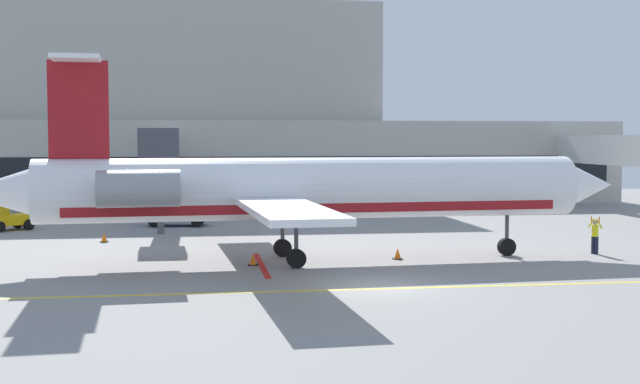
# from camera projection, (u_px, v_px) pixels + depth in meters

# --- Properties ---
(ground) EXTENTS (120.00, 120.00, 0.11)m
(ground) POSITION_uv_depth(u_px,v_px,m) (379.00, 288.00, 34.41)
(ground) COLOR gray
(terminal_building) EXTENTS (78.30, 13.31, 18.65)m
(terminal_building) POSITION_uv_depth(u_px,v_px,m) (185.00, 128.00, 79.19)
(terminal_building) COLOR #B7B2A8
(terminal_building) RESTS_ON ground
(jet_bridge_west) EXTENTS (2.40, 22.24, 6.59)m
(jet_bridge_west) POSITION_uv_depth(u_px,v_px,m) (164.00, 149.00, 60.47)
(jet_bridge_west) COLOR silver
(jet_bridge_west) RESTS_ON ground
(jet_bridge_east) EXTENTS (2.40, 21.29, 6.35)m
(jet_bridge_east) POSITION_uv_depth(u_px,v_px,m) (627.00, 151.00, 66.09)
(jet_bridge_east) COLOR silver
(jet_bridge_east) RESTS_ON ground
(regional_jet) EXTENTS (32.31, 24.54, 9.63)m
(regional_jet) POSITION_uv_depth(u_px,v_px,m) (303.00, 189.00, 41.05)
(regional_jet) COLOR white
(regional_jet) RESTS_ON ground
(baggage_tug) EXTENTS (4.30, 2.58, 2.39)m
(baggage_tug) POSITION_uv_depth(u_px,v_px,m) (170.00, 210.00, 58.02)
(baggage_tug) COLOR #1E4CB2
(baggage_tug) RESTS_ON ground
(pushback_tractor) EXTENTS (3.25, 3.09, 2.32)m
(pushback_tractor) POSITION_uv_depth(u_px,v_px,m) (4.00, 215.00, 55.09)
(pushback_tractor) COLOR #E5B20C
(pushback_tractor) RESTS_ON ground
(fuel_tank) EXTENTS (7.16, 3.16, 2.70)m
(fuel_tank) POSITION_uv_depth(u_px,v_px,m) (42.00, 199.00, 62.31)
(fuel_tank) COLOR white
(fuel_tank) RESTS_ON ground
(marshaller) EXTENTS (0.56, 0.72, 1.95)m
(marshaller) POSITION_uv_depth(u_px,v_px,m) (595.00, 235.00, 44.03)
(marshaller) COLOR #191E33
(marshaller) RESTS_ON ground
(safety_cone_alpha) EXTENTS (0.47, 0.47, 0.55)m
(safety_cone_alpha) POSITION_uv_depth(u_px,v_px,m) (104.00, 238.00, 49.00)
(safety_cone_alpha) COLOR orange
(safety_cone_alpha) RESTS_ON ground
(safety_cone_bravo) EXTENTS (0.47, 0.47, 0.55)m
(safety_cone_bravo) POSITION_uv_depth(u_px,v_px,m) (281.00, 246.00, 45.21)
(safety_cone_bravo) COLOR orange
(safety_cone_bravo) RESTS_ON ground
(safety_cone_charlie) EXTENTS (0.47, 0.47, 0.55)m
(safety_cone_charlie) POSITION_uv_depth(u_px,v_px,m) (398.00, 254.00, 42.14)
(safety_cone_charlie) COLOR orange
(safety_cone_charlie) RESTS_ON ground
(safety_cone_delta) EXTENTS (0.47, 0.47, 0.55)m
(safety_cone_delta) POSITION_uv_depth(u_px,v_px,m) (253.00, 260.00, 40.13)
(safety_cone_delta) COLOR orange
(safety_cone_delta) RESTS_ON ground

